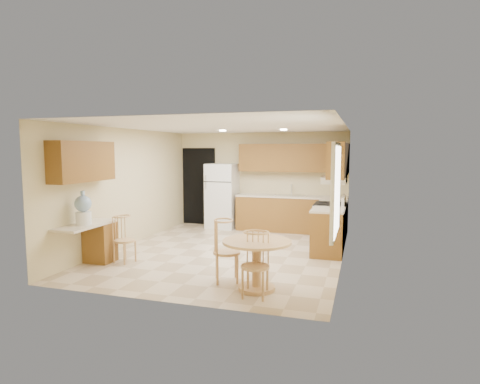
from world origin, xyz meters
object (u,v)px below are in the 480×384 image
(stove, at_px, (330,224))
(chair_desk, at_px, (122,235))
(dining_table, at_px, (257,258))
(chair_table_a, at_px, (225,246))
(refrigerator, at_px, (222,196))
(chair_table_b, at_px, (254,260))
(water_crock, at_px, (83,209))

(stove, height_order, chair_desk, stove)
(dining_table, relative_size, chair_table_a, 1.04)
(chair_table_a, bearing_deg, refrigerator, 177.53)
(stove, distance_m, chair_table_a, 3.24)
(chair_table_b, bearing_deg, chair_desk, -20.86)
(dining_table, height_order, water_crock, water_crock)
(refrigerator, distance_m, water_crock, 4.28)
(chair_table_a, height_order, water_crock, water_crock)
(refrigerator, relative_size, chair_table_b, 1.86)
(chair_table_b, xyz_separation_m, water_crock, (-3.18, 0.54, 0.48))
(chair_table_a, xyz_separation_m, water_crock, (-2.58, 0.02, 0.44))
(chair_desk, height_order, water_crock, water_crock)
(dining_table, distance_m, chair_desk, 2.75)
(refrigerator, relative_size, chair_desk, 1.99)
(dining_table, height_order, chair_desk, chair_desk)
(refrigerator, bearing_deg, chair_desk, -99.20)
(chair_table_a, xyz_separation_m, chair_desk, (-2.13, 0.47, -0.07))
(refrigerator, xyz_separation_m, chair_desk, (-0.60, -3.70, -0.33))
(refrigerator, distance_m, chair_table_b, 5.16)
(dining_table, xyz_separation_m, chair_table_a, (-0.55, 0.16, 0.10))
(refrigerator, height_order, chair_table_b, refrigerator)
(dining_table, xyz_separation_m, water_crock, (-3.13, 0.18, 0.55))
(refrigerator, bearing_deg, chair_table_a, -69.84)
(stove, bearing_deg, water_crock, -143.30)
(refrigerator, bearing_deg, chair_table_b, -65.55)
(dining_table, bearing_deg, refrigerator, 115.68)
(refrigerator, xyz_separation_m, chair_table_b, (2.13, -4.69, -0.29))
(stove, bearing_deg, dining_table, -104.33)
(chair_table_b, height_order, chair_desk, chair_table_b)
(refrigerator, height_order, dining_table, refrigerator)
(chair_desk, bearing_deg, dining_table, 91.47)
(chair_desk, bearing_deg, stove, 140.12)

